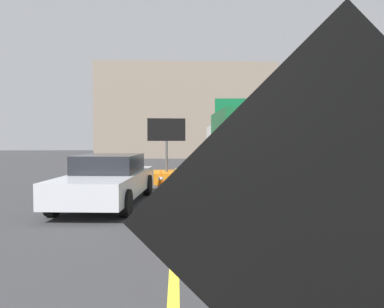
{
  "coord_description": "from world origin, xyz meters",
  "views": [
    {
      "loc": [
        0.05,
        2.22,
        1.83
      ],
      "look_at": [
        0.26,
        7.4,
        1.61
      ],
      "focal_mm": 32.73,
      "sensor_mm": 36.0,
      "label": 1
    }
  ],
  "objects_px": {
    "roadwork_sign": "(341,234)",
    "arrow_board_trailer": "(167,171)",
    "traffic_cone_curbside": "(161,180)",
    "pickup_car": "(108,179)",
    "traffic_cone_mid_lane": "(175,226)",
    "box_truck": "(236,141)",
    "highway_guide_sign": "(241,117)",
    "traffic_cone_far_lane": "(173,194)"
  },
  "relations": [
    {
      "from": "box_truck",
      "to": "pickup_car",
      "type": "bearing_deg",
      "value": -121.77
    },
    {
      "from": "arrow_board_trailer",
      "to": "traffic_cone_mid_lane",
      "type": "bearing_deg",
      "value": -87.33
    },
    {
      "from": "box_truck",
      "to": "traffic_cone_curbside",
      "type": "bearing_deg",
      "value": -124.14
    },
    {
      "from": "arrow_board_trailer",
      "to": "roadwork_sign",
      "type": "bearing_deg",
      "value": -85.46
    },
    {
      "from": "box_truck",
      "to": "traffic_cone_curbside",
      "type": "distance_m",
      "value": 6.63
    },
    {
      "from": "highway_guide_sign",
      "to": "traffic_cone_mid_lane",
      "type": "height_order",
      "value": "highway_guide_sign"
    },
    {
      "from": "pickup_car",
      "to": "traffic_cone_curbside",
      "type": "xyz_separation_m",
      "value": [
        1.35,
        2.69,
        -0.33
      ]
    },
    {
      "from": "arrow_board_trailer",
      "to": "traffic_cone_mid_lane",
      "type": "height_order",
      "value": "arrow_board_trailer"
    },
    {
      "from": "arrow_board_trailer",
      "to": "box_truck",
      "type": "height_order",
      "value": "box_truck"
    },
    {
      "from": "highway_guide_sign",
      "to": "traffic_cone_mid_lane",
      "type": "xyz_separation_m",
      "value": [
        -4.71,
        -19.69,
        -3.06
      ]
    },
    {
      "from": "box_truck",
      "to": "traffic_cone_mid_lane",
      "type": "bearing_deg",
      "value": -104.25
    },
    {
      "from": "highway_guide_sign",
      "to": "traffic_cone_mid_lane",
      "type": "bearing_deg",
      "value": -103.45
    },
    {
      "from": "box_truck",
      "to": "traffic_cone_mid_lane",
      "type": "xyz_separation_m",
      "value": [
        -3.08,
        -12.12,
        -1.38
      ]
    },
    {
      "from": "roadwork_sign",
      "to": "traffic_cone_curbside",
      "type": "xyz_separation_m",
      "value": [
        -1.22,
        11.33,
        -1.11
      ]
    },
    {
      "from": "arrow_board_trailer",
      "to": "traffic_cone_far_lane",
      "type": "relative_size",
      "value": 3.74
    },
    {
      "from": "traffic_cone_curbside",
      "to": "traffic_cone_far_lane",
      "type": "bearing_deg",
      "value": -81.75
    },
    {
      "from": "arrow_board_trailer",
      "to": "pickup_car",
      "type": "height_order",
      "value": "arrow_board_trailer"
    },
    {
      "from": "traffic_cone_mid_lane",
      "to": "traffic_cone_curbside",
      "type": "xyz_separation_m",
      "value": [
        -0.56,
        6.76,
        0.01
      ]
    },
    {
      "from": "pickup_car",
      "to": "traffic_cone_curbside",
      "type": "relative_size",
      "value": 6.78
    },
    {
      "from": "box_truck",
      "to": "arrow_board_trailer",
      "type": "bearing_deg",
      "value": -137.7
    },
    {
      "from": "highway_guide_sign",
      "to": "traffic_cone_mid_lane",
      "type": "distance_m",
      "value": 20.47
    },
    {
      "from": "arrow_board_trailer",
      "to": "traffic_cone_far_lane",
      "type": "height_order",
      "value": "arrow_board_trailer"
    },
    {
      "from": "box_truck",
      "to": "highway_guide_sign",
      "type": "xyz_separation_m",
      "value": [
        1.63,
        7.56,
        1.68
      ]
    },
    {
      "from": "roadwork_sign",
      "to": "arrow_board_trailer",
      "type": "height_order",
      "value": "arrow_board_trailer"
    },
    {
      "from": "roadwork_sign",
      "to": "pickup_car",
      "type": "bearing_deg",
      "value": 106.56
    },
    {
      "from": "traffic_cone_far_lane",
      "to": "traffic_cone_curbside",
      "type": "height_order",
      "value": "traffic_cone_curbside"
    },
    {
      "from": "box_truck",
      "to": "pickup_car",
      "type": "xyz_separation_m",
      "value": [
        -4.99,
        -8.06,
        -1.04
      ]
    },
    {
      "from": "pickup_car",
      "to": "highway_guide_sign",
      "type": "relative_size",
      "value": 1.0
    },
    {
      "from": "arrow_board_trailer",
      "to": "box_truck",
      "type": "relative_size",
      "value": 0.34
    },
    {
      "from": "box_truck",
      "to": "highway_guide_sign",
      "type": "bearing_deg",
      "value": 77.84
    },
    {
      "from": "highway_guide_sign",
      "to": "traffic_cone_far_lane",
      "type": "bearing_deg",
      "value": -106.44
    },
    {
      "from": "roadwork_sign",
      "to": "arrow_board_trailer",
      "type": "bearing_deg",
      "value": 94.54
    },
    {
      "from": "highway_guide_sign",
      "to": "roadwork_sign",
      "type": "bearing_deg",
      "value": -99.48
    },
    {
      "from": "roadwork_sign",
      "to": "box_truck",
      "type": "distance_m",
      "value": 16.88
    },
    {
      "from": "arrow_board_trailer",
      "to": "box_truck",
      "type": "distance_m",
      "value": 4.89
    },
    {
      "from": "box_truck",
      "to": "traffic_cone_far_lane",
      "type": "xyz_separation_m",
      "value": [
        -3.16,
        -8.67,
        -1.39
      ]
    },
    {
      "from": "pickup_car",
      "to": "traffic_cone_far_lane",
      "type": "bearing_deg",
      "value": -18.44
    },
    {
      "from": "box_truck",
      "to": "traffic_cone_far_lane",
      "type": "distance_m",
      "value": 9.33
    },
    {
      "from": "box_truck",
      "to": "traffic_cone_mid_lane",
      "type": "height_order",
      "value": "box_truck"
    },
    {
      "from": "traffic_cone_curbside",
      "to": "pickup_car",
      "type": "bearing_deg",
      "value": -116.67
    },
    {
      "from": "arrow_board_trailer",
      "to": "pickup_car",
      "type": "relative_size",
      "value": 0.54
    },
    {
      "from": "roadwork_sign",
      "to": "box_truck",
      "type": "xyz_separation_m",
      "value": [
        2.42,
        16.7,
        0.27
      ]
    }
  ]
}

